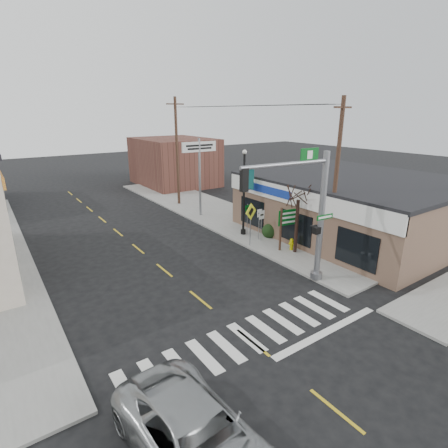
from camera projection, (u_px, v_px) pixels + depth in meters
ground at (253, 342)px, 13.76m from camera, size 140.00×140.00×0.00m
sidewalk_right at (237, 221)px, 28.79m from camera, size 6.00×38.00×0.13m
center_line at (164, 270)px, 20.01m from camera, size 0.12×56.00×0.01m
crosswalk at (246, 337)px, 14.07m from camera, size 11.00×2.20×0.01m
thrift_store at (354, 207)px, 25.70m from camera, size 12.00×14.00×4.00m
bldg_distant_right at (174, 162)px, 42.86m from camera, size 8.00×10.00×5.60m
suv at (197, 439)px, 8.82m from camera, size 3.00×5.83×1.57m
traffic_signal_pole at (311, 206)px, 17.10m from camera, size 5.48×0.40×6.94m
guide_sign at (289, 221)px, 22.34m from camera, size 1.63×0.14×2.84m
fire_hydrant at (292, 244)px, 22.53m from camera, size 0.24×0.24×0.77m
ped_crossing_sign at (251, 217)px, 22.79m from camera, size 1.13×0.08×2.91m
lamp_post at (245, 187)px, 24.52m from camera, size 0.79×0.62×6.07m
dance_center_sign at (199, 158)px, 28.75m from camera, size 3.06×0.19×6.49m
bare_tree at (299, 190)px, 21.09m from camera, size 2.55×2.55×5.10m
shrub_front at (332, 241)px, 22.55m from camera, size 1.44×1.44×1.08m
shrub_back at (269, 231)px, 24.93m from camera, size 1.07×1.07×0.80m
utility_pole_near at (336, 180)px, 19.98m from camera, size 1.63×0.24×9.38m
utility_pole_far at (177, 151)px, 32.50m from camera, size 1.71×0.26×9.82m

